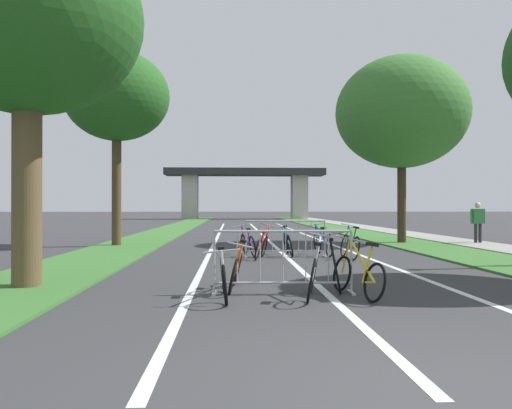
# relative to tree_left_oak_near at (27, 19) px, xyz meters

# --- Properties ---
(ground_plane) EXTENTS (300.00, 300.00, 0.00)m
(ground_plane) POSITION_rel_tree_left_oak_near_xyz_m (5.14, -5.45, -4.73)
(ground_plane) COLOR #333335
(grass_verge_left) EXTENTS (2.44, 69.05, 0.05)m
(grass_verge_left) POSITION_rel_tree_left_oak_near_xyz_m (-0.16, 22.80, -4.70)
(grass_verge_left) COLOR #386B2D
(grass_verge_left) RESTS_ON ground
(grass_verge_right) EXTENTS (2.44, 69.05, 0.05)m
(grass_verge_right) POSITION_rel_tree_left_oak_near_xyz_m (10.44, 22.80, -4.70)
(grass_verge_right) COLOR #386B2D
(grass_verge_right) RESTS_ON ground
(sidewalk_path_right) EXTENTS (1.89, 69.05, 0.08)m
(sidewalk_path_right) POSITION_rel_tree_left_oak_near_xyz_m (12.61, 22.80, -4.69)
(sidewalk_path_right) COLOR gray
(sidewalk_path_right) RESTS_ON ground
(lane_stripe_center) EXTENTS (0.14, 39.95, 0.01)m
(lane_stripe_center) POSITION_rel_tree_left_oak_near_xyz_m (5.14, 14.52, -4.72)
(lane_stripe_center) COLOR silver
(lane_stripe_center) RESTS_ON ground
(lane_stripe_right_lane) EXTENTS (0.14, 39.95, 0.01)m
(lane_stripe_right_lane) POSITION_rel_tree_left_oak_near_xyz_m (7.38, 14.52, -4.72)
(lane_stripe_right_lane) COLOR silver
(lane_stripe_right_lane) RESTS_ON ground
(lane_stripe_left_lane) EXTENTS (0.14, 39.95, 0.01)m
(lane_stripe_left_lane) POSITION_rel_tree_left_oak_near_xyz_m (2.90, 14.52, -4.72)
(lane_stripe_left_lane) COLOR silver
(lane_stripe_left_lane) RESTS_ON ground
(overpass_bridge) EXTENTS (18.83, 3.75, 5.97)m
(overpass_bridge) POSITION_rel_tree_left_oak_near_xyz_m (5.14, 51.62, -0.49)
(overpass_bridge) COLOR #2D2D30
(overpass_bridge) RESTS_ON ground
(tree_left_oak_near) EXTENTS (4.01, 4.01, 6.48)m
(tree_left_oak_near) POSITION_rel_tree_left_oak_near_xyz_m (0.00, 0.00, 0.00)
(tree_left_oak_near) COLOR brown
(tree_left_oak_near) RESTS_ON ground
(tree_left_maple_mid) EXTENTS (3.81, 3.81, 7.08)m
(tree_left_maple_mid) POSITION_rel_tree_left_oak_near_xyz_m (-0.60, 9.65, 0.70)
(tree_left_maple_mid) COLOR #4C3823
(tree_left_maple_mid) RESTS_ON ground
(tree_right_cypress_far) EXTENTS (5.13, 5.13, 7.31)m
(tree_right_cypress_far) POSITION_rel_tree_left_oak_near_xyz_m (10.21, 10.54, 0.39)
(tree_right_cypress_far) COLOR #3D2D1E
(tree_right_cypress_far) RESTS_ON ground
(crowd_barrier_nearest) EXTENTS (2.33, 0.49, 1.05)m
(crowd_barrier_nearest) POSITION_rel_tree_left_oak_near_xyz_m (4.42, -0.73, -4.21)
(crowd_barrier_nearest) COLOR #ADADB2
(crowd_barrier_nearest) RESTS_ON ground
(crowd_barrier_second) EXTENTS (2.32, 0.46, 1.05)m
(crowd_barrier_second) POSITION_rel_tree_left_oak_near_xyz_m (5.11, 5.40, -4.21)
(crowd_barrier_second) COLOR #ADADB2
(crowd_barrier_second) RESTS_ON ground
(bicycle_white_0) EXTENTS (0.54, 1.70, 0.83)m
(bicycle_white_0) POSITION_rel_tree_left_oak_near_xyz_m (3.45, -1.18, -4.39)
(bicycle_white_0) COLOR black
(bicycle_white_0) RESTS_ON ground
(bicycle_silver_1) EXTENTS (0.69, 1.71, 1.01)m
(bicycle_silver_1) POSITION_rel_tree_left_oak_near_xyz_m (4.86, -1.16, -4.34)
(bicycle_silver_1) COLOR black
(bicycle_silver_1) RESTS_ON ground
(bicycle_yellow_2) EXTENTS (0.57, 1.69, 0.95)m
(bicycle_yellow_2) POSITION_rel_tree_left_oak_near_xyz_m (5.58, -1.08, -4.37)
(bicycle_yellow_2) COLOR black
(bicycle_yellow_2) RESTS_ON ground
(bicycle_red_3) EXTENTS (0.75, 1.61, 0.97)m
(bicycle_red_3) POSITION_rel_tree_left_oak_near_xyz_m (4.41, 4.94, -4.37)
(bicycle_red_3) COLOR black
(bicycle_red_3) RESTS_ON ground
(bicycle_teal_4) EXTENTS (0.46, 1.68, 0.90)m
(bicycle_teal_4) POSITION_rel_tree_left_oak_near_xyz_m (5.22, 5.81, -4.36)
(bicycle_teal_4) COLOR black
(bicycle_teal_4) RESTS_ON ground
(bicycle_black_5) EXTENTS (0.54, 1.67, 0.99)m
(bicycle_black_5) POSITION_rel_tree_left_oak_near_xyz_m (5.38, -0.34, -4.35)
(bicycle_black_5) COLOR black
(bicycle_black_5) RESTS_ON ground
(bicycle_purple_6) EXTENTS (0.69, 1.66, 0.92)m
(bicycle_purple_6) POSITION_rel_tree_left_oak_near_xyz_m (4.06, 5.85, -4.37)
(bicycle_purple_6) COLOR black
(bicycle_purple_6) RESTS_ON ground
(bicycle_orange_7) EXTENTS (0.44, 1.62, 0.86)m
(bicycle_orange_7) POSITION_rel_tree_left_oak_near_xyz_m (3.66, -0.30, -4.38)
(bicycle_orange_7) COLOR black
(bicycle_orange_7) RESTS_ON ground
(bicycle_green_8) EXTENTS (0.46, 1.71, 0.96)m
(bicycle_green_8) POSITION_rel_tree_left_oak_near_xyz_m (6.84, 4.84, -4.35)
(bicycle_green_8) COLOR black
(bicycle_green_8) RESTS_ON ground
(bicycle_blue_9) EXTENTS (0.57, 1.61, 0.94)m
(bicycle_blue_9) POSITION_rel_tree_left_oak_near_xyz_m (6.24, 5.78, -4.37)
(bicycle_blue_9) COLOR black
(bicycle_blue_9) RESTS_ON ground
(pedestrian_in_red_jacket) EXTENTS (0.58, 0.28, 1.60)m
(pedestrian_in_red_jacket) POSITION_rel_tree_left_oak_near_xyz_m (12.89, 9.82, -3.75)
(pedestrian_in_red_jacket) COLOR #262628
(pedestrian_in_red_jacket) RESTS_ON ground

